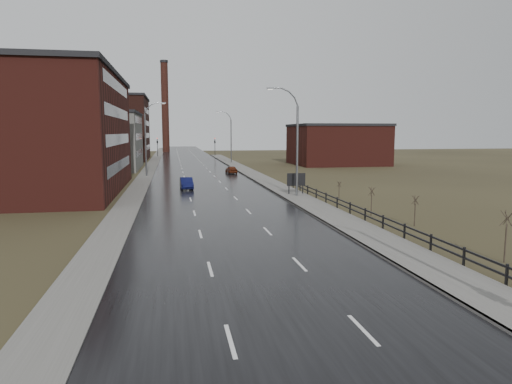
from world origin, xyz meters
name	(u,v)px	position (x,y,z in m)	size (l,w,h in m)	color
road	(199,177)	(0.00, 60.00, 0.03)	(14.00, 300.00, 0.06)	black
sidewalk_right	(297,198)	(8.60, 35.00, 0.09)	(3.20, 180.00, 0.18)	#595651
curb_right	(283,198)	(7.08, 35.00, 0.09)	(0.16, 180.00, 0.18)	slate
sidewalk_left	(144,177)	(-8.20, 60.00, 0.06)	(2.40, 260.00, 0.12)	#595651
warehouse_near	(17,133)	(-20.99, 45.00, 6.76)	(22.44, 28.56, 13.50)	#471914
warehouse_mid	(94,141)	(-17.99, 78.00, 5.26)	(16.32, 20.40, 10.50)	slate
warehouse_far	(93,128)	(-22.99, 108.00, 7.76)	(26.52, 24.48, 15.50)	#331611
building_right	(337,144)	(30.30, 82.00, 4.26)	(18.36, 16.32, 8.50)	#471914
smokestack	(165,106)	(-6.00, 150.00, 15.50)	(2.70, 2.70, 30.70)	#331611
streetlight_right_mid	(294,142)	(8.50, 36.00, 5.84)	(3.36, 0.28, 11.35)	slate
streetlight_left	(147,139)	(-7.70, 62.00, 5.84)	(3.36, 0.28, 11.35)	slate
streetlight_right_far	(230,137)	(8.50, 90.00, 5.84)	(3.36, 0.28, 11.35)	slate
guardrail	(388,223)	(10.30, 18.31, 0.71)	(0.10, 53.05, 1.10)	black
shrub_c	(506,235)	(13.06, 10.54, 1.47)	(0.65, 0.69, 2.77)	#382D23
shrub_d	(415,210)	(13.25, 19.99, 1.21)	(0.54, 0.57, 2.28)	#382D23
shrub_e	(372,200)	(11.98, 24.59, 1.25)	(0.56, 0.59, 2.36)	#382D23
shrub_f	(339,190)	(12.56, 33.52, 0.99)	(0.45, 0.47, 1.87)	#382D23
billboard	(296,180)	(9.10, 37.38, 1.65)	(2.04, 0.17, 2.42)	black
traffic_light_left	(157,140)	(-8.00, 120.00, 4.60)	(0.58, 2.73, 5.30)	black
traffic_light_right	(215,140)	(8.00, 120.00, 4.60)	(0.58, 2.73, 5.30)	black
car_near	(186,184)	(-2.42, 44.97, 0.68)	(1.44, 4.12, 1.36)	#0C0F3D
car_far	(231,170)	(5.50, 64.24, 0.64)	(1.50, 3.73, 1.27)	#57200E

